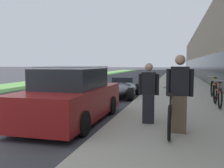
{
  "coord_description": "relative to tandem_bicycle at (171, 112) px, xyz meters",
  "views": [
    {
      "loc": [
        5.43,
        -4.16,
        1.69
      ],
      "look_at": [
        0.89,
        13.26,
        0.21
      ],
      "focal_mm": 40.0,
      "sensor_mm": 36.0,
      "label": 1
    }
  ],
  "objects": [
    {
      "name": "parked_sedan_curbside",
      "position": [
        -2.82,
        0.51,
        0.19
      ],
      "size": [
        1.93,
        4.36,
        1.61
      ],
      "color": "maroon",
      "rests_on": "ground"
    },
    {
      "name": "lawn_strip",
      "position": [
        -11.5,
        23.03,
        -0.5
      ],
      "size": [
        4.24,
        70.0,
        0.03
      ],
      "color": "#5B9347",
      "rests_on": "ground"
    },
    {
      "name": "vintage_roadster_curbside",
      "position": [
        -2.62,
        6.03,
        -0.1
      ],
      "size": [
        1.69,
        3.88,
        0.96
      ],
      "color": "#4C5156",
      "rests_on": "ground"
    },
    {
      "name": "person_rider",
      "position": [
        0.19,
        -0.36,
        0.49
      ],
      "size": [
        0.6,
        0.23,
        1.76
      ],
      "color": "brown",
      "rests_on": "sidewalk_slab"
    },
    {
      "name": "cruiser_bike_nearest",
      "position": [
        1.59,
        3.62,
        -0.0
      ],
      "size": [
        0.52,
        1.87,
        0.93
      ],
      "color": "black",
      "rests_on": "sidewalk_slab"
    },
    {
      "name": "person_bystander",
      "position": [
        -0.58,
        0.38,
        0.4
      ],
      "size": [
        0.54,
        0.21,
        1.58
      ],
      "color": "black",
      "rests_on": "sidewalk_slab"
    },
    {
      "name": "sidewalk_slab",
      "position": [
        0.4,
        19.03,
        -0.45
      ],
      "size": [
        4.04,
        70.0,
        0.12
      ],
      "color": "#A39E8E",
      "rests_on": "ground"
    },
    {
      "name": "tandem_bicycle",
      "position": [
        0.0,
        0.0,
        0.0
      ],
      "size": [
        0.52,
        2.82,
        0.93
      ],
      "color": "black",
      "rests_on": "sidewalk_slab"
    },
    {
      "name": "cruiser_bike_middle",
      "position": [
        1.76,
        5.89,
        0.01
      ],
      "size": [
        0.52,
        1.78,
        0.97
      ],
      "color": "black",
      "rests_on": "sidewalk_slab"
    }
  ]
}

